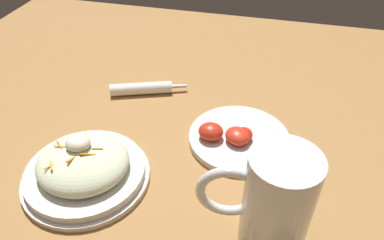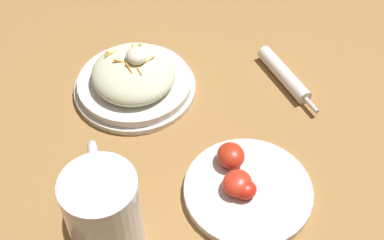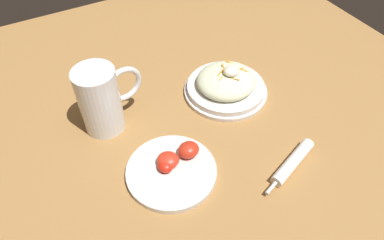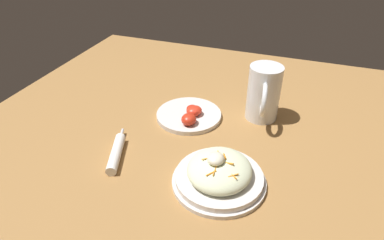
# 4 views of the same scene
# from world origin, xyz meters

# --- Properties ---
(ground_plane) EXTENTS (1.43, 1.43, 0.00)m
(ground_plane) POSITION_xyz_m (0.00, 0.00, 0.00)
(ground_plane) COLOR #9E703D
(salad_plate) EXTENTS (0.22, 0.22, 0.09)m
(salad_plate) POSITION_xyz_m (0.11, 0.07, 0.03)
(salad_plate) COLOR silver
(salad_plate) RESTS_ON ground_plane
(beer_mug) EXTENTS (0.16, 0.10, 0.17)m
(beer_mug) POSITION_xyz_m (-0.21, 0.12, 0.08)
(beer_mug) COLOR white
(beer_mug) RESTS_ON ground_plane
(napkin_roll) EXTENTS (0.17, 0.08, 0.03)m
(napkin_roll) POSITION_xyz_m (0.11, -0.20, 0.01)
(napkin_roll) COLOR white
(napkin_roll) RESTS_ON ground_plane
(tomato_plate) EXTENTS (0.20, 0.20, 0.05)m
(tomato_plate) POSITION_xyz_m (-0.13, -0.09, 0.01)
(tomato_plate) COLOR silver
(tomato_plate) RESTS_ON ground_plane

